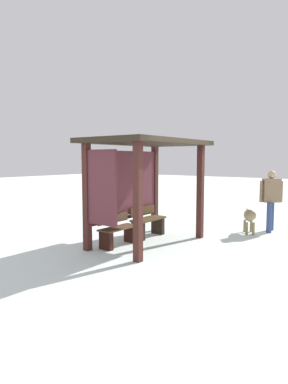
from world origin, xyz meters
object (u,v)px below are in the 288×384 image
object	(u,v)px
person_walking	(271,196)
bench_center_inside	(148,223)
bench_left_inside	(118,232)
dog	(250,216)
bus_shelter	(138,165)

from	to	relation	value
person_walking	bench_center_inside	bearing A→B (deg)	137.60
bench_left_inside	dog	bearing A→B (deg)	-33.23
bench_center_inside	dog	world-z (taller)	bench_center_inside
bus_shelter	bench_center_inside	bearing A→B (deg)	18.43
bus_shelter	bench_left_inside	distance (m)	1.64
bus_shelter	bench_center_inside	xyz separation A→B (m)	(0.68, 0.23, -1.52)
bench_center_inside	dog	size ratio (longest dim) A/B	1.16
dog	bench_left_inside	bearing A→B (deg)	146.77
bench_center_inside	dog	bearing A→B (deg)	-46.56
bench_left_inside	bench_center_inside	xyz separation A→B (m)	(1.16, -0.00, 0.03)
bench_left_inside	person_walking	bearing A→B (deg)	-32.18
person_walking	bench_left_inside	bearing A→B (deg)	147.82
bench_left_inside	bench_center_inside	distance (m)	1.17
bus_shelter	person_walking	size ratio (longest dim) A/B	1.79
bench_left_inside	person_walking	distance (m)	4.47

